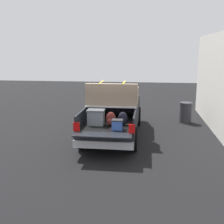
% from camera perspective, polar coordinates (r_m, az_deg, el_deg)
% --- Properties ---
extents(ground_plane, '(40.00, 40.00, 0.00)m').
position_cam_1_polar(ground_plane, '(11.64, 0.38, -4.67)').
color(ground_plane, black).
extents(pickup_truck, '(6.05, 2.06, 2.23)m').
position_cam_1_polar(pickup_truck, '(11.74, 0.59, 0.35)').
color(pickup_truck, black).
rests_on(pickup_truck, ground_plane).
extents(building_facade, '(9.26, 0.36, 4.15)m').
position_cam_1_polar(building_facade, '(12.50, 21.12, 5.41)').
color(building_facade, silver).
rests_on(building_facade, ground_plane).
extents(trash_can, '(0.60, 0.60, 0.98)m').
position_cam_1_polar(trash_can, '(14.00, 14.65, -0.07)').
color(trash_can, '#2D2D33').
rests_on(trash_can, ground_plane).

